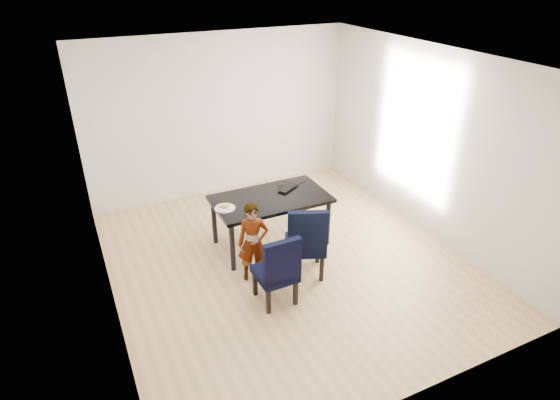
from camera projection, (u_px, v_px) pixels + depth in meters
name	position (u px, v px, depth m)	size (l,w,h in m)	color
floor	(286.00, 261.00, 6.42)	(4.50, 5.00, 0.01)	tan
ceiling	(288.00, 59.00, 5.16)	(4.50, 5.00, 0.01)	white
wall_back	(220.00, 116.00, 7.79)	(4.50, 0.01, 2.70)	silver
wall_front	(424.00, 284.00, 3.79)	(4.50, 0.01, 2.70)	white
wall_left	(96.00, 209.00, 4.93)	(0.01, 5.00, 2.70)	silver
wall_right	(429.00, 143.00, 6.66)	(0.01, 5.00, 2.70)	white
dining_table	(271.00, 221.00, 6.64)	(1.60, 0.90, 0.75)	black
chair_left	(275.00, 268.00, 5.48)	(0.45, 0.47, 0.94)	black
chair_right	(305.00, 239.00, 5.97)	(0.49, 0.51, 1.02)	black
child	(253.00, 243.00, 5.84)	(0.39, 0.26, 1.07)	#D54A11
plate	(225.00, 208.00, 6.18)	(0.27, 0.27, 0.02)	white
sandwich	(224.00, 205.00, 6.17)	(0.15, 0.07, 0.06)	gold
laptop	(285.00, 187.00, 6.74)	(0.37, 0.24, 0.03)	black
cable_tangle	(288.00, 187.00, 6.75)	(0.16, 0.16, 0.01)	black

